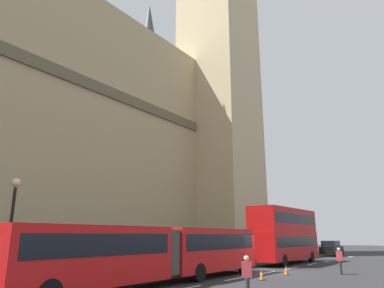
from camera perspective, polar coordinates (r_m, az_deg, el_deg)
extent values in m
plane|color=#262628|center=(25.82, 11.64, -19.83)|extent=(160.00, 160.00, 0.00)
cube|color=silver|center=(18.51, -0.72, -22.27)|extent=(2.20, 0.16, 0.01)
cube|color=silver|center=(22.32, 6.96, -20.86)|extent=(2.20, 0.16, 0.01)
cube|color=silver|center=(26.38, 12.25, -19.67)|extent=(2.20, 0.16, 0.01)
cube|color=silver|center=(30.59, 16.06, -18.71)|extent=(2.20, 0.16, 0.01)
cube|color=silver|center=(34.90, 18.90, -17.93)|extent=(2.20, 0.16, 0.01)
cube|color=silver|center=(39.28, 21.10, -17.29)|extent=(2.20, 0.16, 0.01)
cube|color=silver|center=(43.71, 22.84, -16.77)|extent=(2.20, 0.16, 0.01)
cube|color=silver|center=(48.16, 24.26, -16.33)|extent=(2.20, 0.16, 0.01)
cube|color=#C6B284|center=(57.42, 4.36, 11.94)|extent=(9.84, 9.84, 56.21)
cone|color=#383D42|center=(52.95, -7.00, 18.60)|extent=(2.40, 2.40, 6.66)
cube|color=red|center=(23.30, 2.44, -16.63)|extent=(8.22, 2.50, 2.50)
cube|color=black|center=(23.29, 2.43, -15.52)|extent=(7.57, 2.54, 0.90)
cube|color=red|center=(16.58, -16.44, -16.89)|extent=(8.22, 2.50, 2.50)
cube|color=black|center=(16.57, -16.32, -15.34)|extent=(7.57, 2.54, 0.90)
cylinder|color=#3F3F3F|center=(19.70, -5.39, -16.94)|extent=(2.38, 2.38, 2.25)
cylinder|color=black|center=(25.02, 8.32, -18.99)|extent=(1.00, 0.30, 1.00)
cylinder|color=black|center=(20.71, 1.12, -20.08)|extent=(1.00, 0.30, 1.00)
cube|color=#B20F0F|center=(34.68, 14.94, -15.59)|extent=(10.54, 2.50, 2.40)
cube|color=black|center=(34.67, 14.90, -15.01)|extent=(9.48, 2.54, 0.84)
cube|color=#B20F0F|center=(34.70, 14.70, -11.88)|extent=(10.32, 2.50, 2.10)
cube|color=black|center=(34.70, 14.68, -11.71)|extent=(9.48, 2.54, 0.84)
cylinder|color=black|center=(37.49, 18.75, -16.90)|extent=(1.00, 0.30, 1.00)
cylinder|color=black|center=(31.18, 14.64, -17.80)|extent=(1.00, 0.30, 1.00)
cube|color=black|center=(49.25, 21.69, -15.69)|extent=(4.40, 1.80, 0.90)
cube|color=black|center=(49.04, 21.53, -14.78)|extent=(2.46, 1.66, 0.70)
cylinder|color=black|center=(50.42, 23.09, -15.95)|extent=(0.64, 0.30, 0.64)
cylinder|color=black|center=(47.70, 22.24, -16.17)|extent=(0.64, 0.30, 0.64)
cube|color=black|center=(21.97, 11.24, -20.78)|extent=(0.36, 0.36, 0.03)
cone|color=orange|center=(21.94, 11.20, -20.03)|extent=(0.28, 0.28, 0.55)
cylinder|color=white|center=(21.93, 11.20, -19.95)|extent=(0.17, 0.17, 0.08)
cube|color=black|center=(24.97, 15.05, -19.79)|extent=(0.36, 0.36, 0.03)
cone|color=orange|center=(24.94, 15.00, -19.13)|extent=(0.28, 0.28, 0.55)
cylinder|color=white|center=(24.94, 15.00, -19.07)|extent=(0.17, 0.17, 0.08)
cylinder|color=black|center=(19.85, -28.31, -19.70)|extent=(0.32, 0.32, 0.30)
cylinder|color=black|center=(19.71, -27.50, -13.23)|extent=(0.16, 0.16, 4.80)
sphere|color=beige|center=(19.88, -26.61, -5.62)|extent=(0.44, 0.44, 0.44)
cube|color=#BF383F|center=(15.10, 8.87, -19.43)|extent=(0.38, 0.46, 0.60)
sphere|color=beige|center=(15.07, 8.81, -17.84)|extent=(0.22, 0.22, 0.22)
cylinder|color=#333333|center=(26.42, 22.90, -17.96)|extent=(0.16, 0.16, 0.86)
cylinder|color=#333333|center=(26.62, 22.96, -17.92)|extent=(0.16, 0.16, 0.86)
cube|color=#BF383F|center=(26.47, 22.77, -16.38)|extent=(0.29, 0.43, 0.60)
sphere|color=beige|center=(26.45, 22.68, -15.47)|extent=(0.22, 0.22, 0.22)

